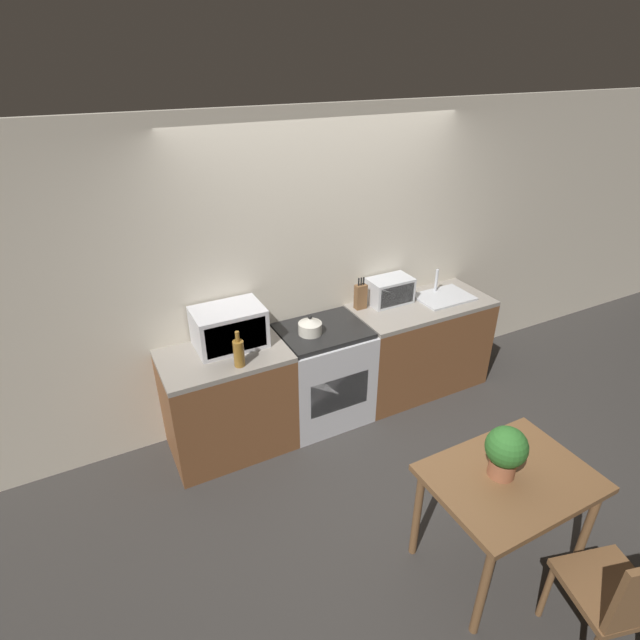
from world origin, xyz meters
name	(u,v)px	position (x,y,z in m)	size (l,w,h in m)	color
ground_plane	(384,461)	(0.00, 0.00, 0.00)	(16.00, 16.00, 0.00)	#33302D
wall_back	(322,267)	(0.00, 1.09, 1.30)	(10.00, 0.06, 2.60)	beige
counter_left_run	(228,401)	(-1.03, 0.75, 0.45)	(0.97, 0.62, 0.90)	brown
counter_right_run	(418,345)	(0.86, 0.75, 0.45)	(1.32, 0.62, 0.90)	brown
stove_range	(323,374)	(-0.17, 0.75, 0.45)	(0.75, 0.62, 0.90)	silver
kettle	(310,326)	(-0.30, 0.73, 0.97)	(0.19, 0.19, 0.17)	beige
microwave	(229,327)	(-0.94, 0.86, 1.06)	(0.53, 0.36, 0.32)	silver
bottle	(239,353)	(-0.97, 0.55, 1.01)	(0.08, 0.08, 0.28)	olive
knife_block	(361,296)	(0.30, 0.93, 1.02)	(0.10, 0.07, 0.30)	brown
toaster_oven	(390,291)	(0.60, 0.92, 1.02)	(0.40, 0.25, 0.23)	silver
sink_basin	(443,296)	(1.11, 0.76, 0.92)	(0.51, 0.37, 0.24)	silver
dining_table	(509,488)	(0.12, -1.07, 0.65)	(0.95, 0.70, 0.75)	brown
dining_chair	(623,595)	(0.22, -1.77, 0.52)	(0.53, 0.53, 0.92)	brown
potted_plant	(506,450)	(0.07, -1.03, 0.94)	(0.24, 0.24, 0.33)	#9E5B3D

